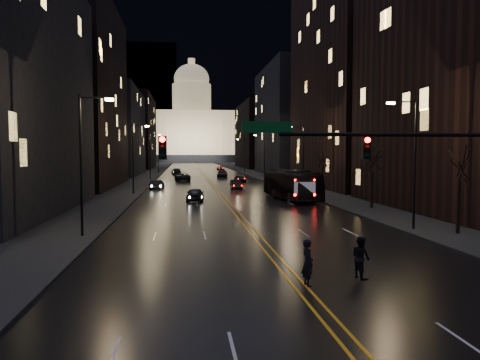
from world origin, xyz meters
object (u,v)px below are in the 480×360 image
object	(u,v)px
bus	(291,185)
receding_car_a	(236,185)
oncoming_car_b	(157,185)
traffic_signal	(417,159)
oncoming_car_a	(195,195)
pedestrian_b	(361,258)
pedestrian_a	(308,263)

from	to	relation	value
bus	receding_car_a	distance (m)	15.55
oncoming_car_b	traffic_signal	bearing A→B (deg)	113.09
traffic_signal	oncoming_car_a	bearing A→B (deg)	106.78
oncoming_car_b	bus	bearing A→B (deg)	141.49
oncoming_car_b	oncoming_car_a	bearing A→B (deg)	113.16
traffic_signal	bus	world-z (taller)	traffic_signal
bus	pedestrian_b	xyz separation A→B (m)	(-4.61, -32.92, -0.81)
receding_car_a	pedestrian_a	bearing A→B (deg)	-91.27
oncoming_car_a	pedestrian_b	world-z (taller)	pedestrian_b
oncoming_car_a	traffic_signal	bearing A→B (deg)	110.73
oncoming_car_b	pedestrian_a	size ratio (longest dim) A/B	2.25
traffic_signal	oncoming_car_a	size ratio (longest dim) A/B	3.80
oncoming_car_a	pedestrian_b	bearing A→B (deg)	105.10
oncoming_car_a	oncoming_car_b	distance (m)	17.44
oncoming_car_b	pedestrian_a	world-z (taller)	pedestrian_a
pedestrian_b	receding_car_a	bearing A→B (deg)	-15.92
bus	pedestrian_a	size ratio (longest dim) A/B	6.45
traffic_signal	pedestrian_b	size ratio (longest dim) A/B	9.54
traffic_signal	pedestrian_a	size ratio (longest dim) A/B	9.06
receding_car_a	pedestrian_a	size ratio (longest dim) A/B	2.27
traffic_signal	oncoming_car_a	world-z (taller)	traffic_signal
receding_car_a	pedestrian_b	xyz separation A→B (m)	(0.08, -47.71, 0.19)
receding_car_a	pedestrian_b	bearing A→B (deg)	-88.24
bus	oncoming_car_b	world-z (taller)	bus
bus	pedestrian_a	world-z (taller)	bus
receding_car_a	pedestrian_a	distance (m)	48.64
bus	pedestrian_b	bearing A→B (deg)	-104.80
receding_car_a	traffic_signal	bearing A→B (deg)	-84.53
pedestrian_b	oncoming_car_a	bearing A→B (deg)	-4.87
traffic_signal	oncoming_car_a	xyz separation A→B (m)	(-9.34, 30.98, -4.33)
oncoming_car_b	receding_car_a	distance (m)	11.37
oncoming_car_a	pedestrian_b	distance (m)	32.73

